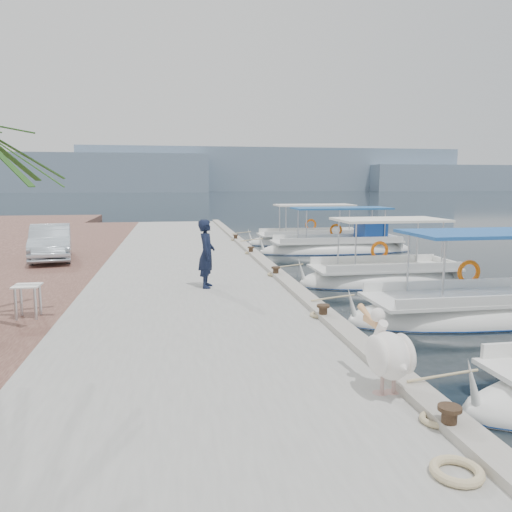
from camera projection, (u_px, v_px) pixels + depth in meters
The scene contains 15 objects.
ground at pixel (298, 303), 14.33m from camera, with size 400.00×400.00×0.00m, color black.
concrete_quay at pixel (187, 269), 18.68m from camera, with size 6.00×40.00×0.50m, color gray.
quay_curb at pixel (260, 258), 19.09m from camera, with size 0.44×40.00×0.12m, color #9D988B.
cobblestone_strip at pixel (47, 272), 17.85m from camera, with size 4.00×40.00×0.50m, color brown.
distant_hills at pixel (249, 173), 214.68m from camera, with size 330.00×60.00×18.00m.
fishing_caique_b at pixel (481, 314), 12.69m from camera, with size 7.22×2.38×2.83m.
fishing_caique_c at pixel (383, 280), 17.16m from camera, with size 6.03×2.30×2.83m.
fishing_caique_d at pixel (339, 248), 24.92m from camera, with size 7.93×2.20×2.83m.
fishing_caique_e at pixel (311, 242), 28.35m from camera, with size 7.27×2.22×2.83m.
mooring_bollards at pixel (276, 271), 15.63m from camera, with size 0.28×20.28×0.33m.
pelican at pixel (388, 353), 6.93m from camera, with size 0.52×1.45×1.14m.
fisherman at pixel (207, 254), 13.98m from camera, with size 0.70×0.46×1.92m, color black.
parked_car at pixel (51, 242), 19.08m from camera, with size 1.43×4.10×1.35m, color silver.
folding_table at pixel (27, 294), 10.86m from camera, with size 0.55×0.55×0.73m.
rope_coil at pixel (457, 471), 5.02m from camera, with size 0.54×0.54×0.10m, color #C6B284.
Camera 1 is at (-3.52, -13.58, 3.42)m, focal length 35.00 mm.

